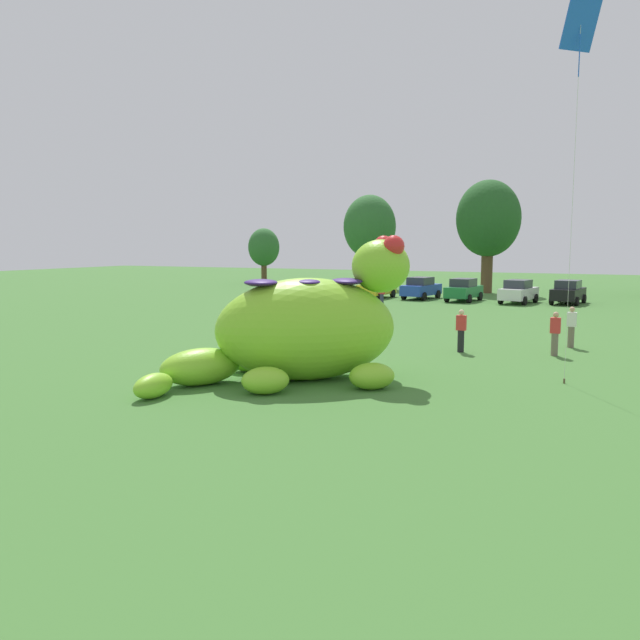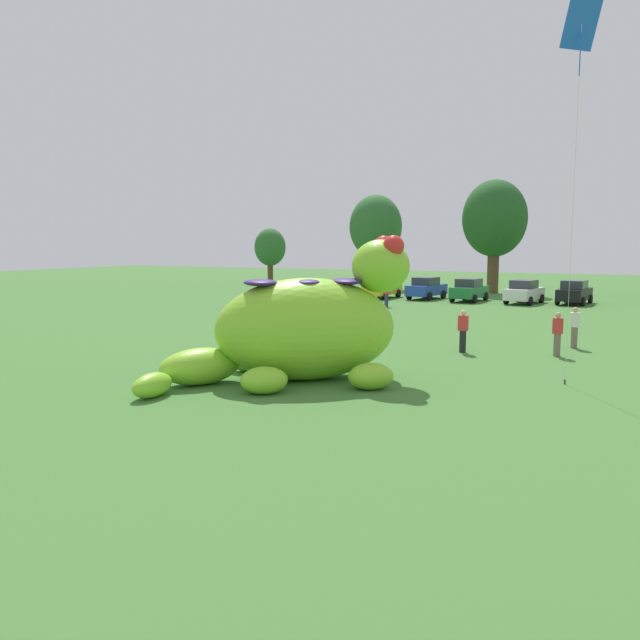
% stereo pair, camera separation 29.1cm
% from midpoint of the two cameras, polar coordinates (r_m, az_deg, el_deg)
% --- Properties ---
extents(ground_plane, '(160.00, 160.00, 0.00)m').
position_cam_midpoint_polar(ground_plane, '(21.29, -1.83, -4.81)').
color(ground_plane, '#427533').
extents(giant_inflatable_creature, '(7.03, 7.99, 4.58)m').
position_cam_midpoint_polar(giant_inflatable_creature, '(20.07, -1.65, -0.68)').
color(giant_inflatable_creature, '#8CD12D').
rests_on(giant_inflatable_creature, ground).
extents(car_yellow, '(2.18, 4.22, 1.72)m').
position_cam_midpoint_polar(car_yellow, '(50.79, 4.93, 2.94)').
color(car_yellow, yellow).
rests_on(car_yellow, ground).
extents(car_blue, '(2.45, 4.33, 1.72)m').
position_cam_midpoint_polar(car_blue, '(50.46, 8.89, 2.85)').
color(car_blue, '#2347B7').
rests_on(car_blue, ground).
extents(car_green, '(2.31, 4.28, 1.72)m').
position_cam_midpoint_polar(car_green, '(49.06, 12.61, 2.66)').
color(car_green, '#1E7238').
rests_on(car_green, ground).
extents(car_white, '(2.49, 4.34, 1.72)m').
position_cam_midpoint_polar(car_white, '(48.27, 17.22, 2.45)').
color(car_white, white).
rests_on(car_white, ground).
extents(car_black, '(2.36, 4.30, 1.72)m').
position_cam_midpoint_polar(car_black, '(49.03, 21.23, 2.36)').
color(car_black, black).
rests_on(car_black, ground).
extents(tree_far_left, '(3.37, 3.37, 5.98)m').
position_cam_midpoint_polar(tree_far_left, '(69.14, -5.19, 6.49)').
color(tree_far_left, brown).
rests_on(tree_far_left, ground).
extents(tree_left, '(5.09, 5.09, 9.03)m').
position_cam_midpoint_polar(tree_left, '(62.44, 4.34, 8.30)').
color(tree_left, brown).
rests_on(tree_left, ground).
extents(tree_mid_left, '(5.54, 5.54, 9.84)m').
position_cam_midpoint_polar(tree_mid_left, '(57.83, 14.74, 8.74)').
color(tree_mid_left, brown).
rests_on(tree_mid_left, ground).
extents(spectator_near_inflatable, '(0.38, 0.26, 1.71)m').
position_cam_midpoint_polar(spectator_near_inflatable, '(43.83, 5.38, 2.30)').
color(spectator_near_inflatable, '#2D334C').
rests_on(spectator_near_inflatable, ground).
extents(spectator_mid_field, '(0.38, 0.26, 1.71)m').
position_cam_midpoint_polar(spectator_mid_field, '(25.89, 12.23, -0.97)').
color(spectator_mid_field, black).
rests_on(spectator_mid_field, ground).
extents(spectator_by_cars, '(0.38, 0.26, 1.71)m').
position_cam_midpoint_polar(spectator_by_cars, '(28.36, 21.37, -0.61)').
color(spectator_by_cars, '#726656').
rests_on(spectator_by_cars, ground).
extents(spectator_wandering, '(0.38, 0.26, 1.71)m').
position_cam_midpoint_polar(spectator_wandering, '(26.05, 20.05, -1.18)').
color(spectator_wandering, '#726656').
rests_on(spectator_wandering, ground).
extents(tethered_flying_kite, '(1.13, 1.13, 11.39)m').
position_cam_midpoint_polar(tethered_flying_kite, '(21.59, 21.96, 22.94)').
color(tethered_flying_kite, brown).
rests_on(tethered_flying_kite, ground).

